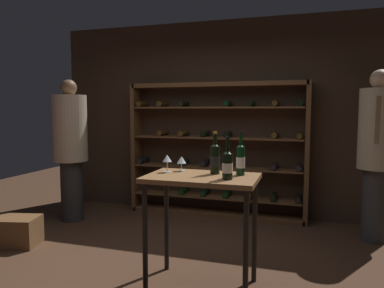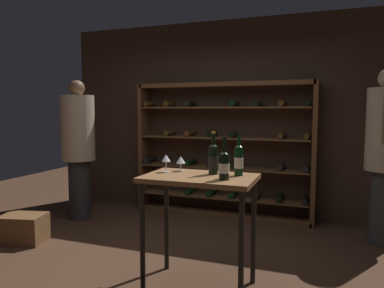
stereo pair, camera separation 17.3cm
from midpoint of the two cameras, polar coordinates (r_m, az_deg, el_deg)
name	(u,v)px [view 1 (the left image)]	position (r m, az deg, el deg)	size (l,w,h in m)	color
ground_plane	(168,272)	(3.65, -5.17, -19.28)	(10.30, 10.30, 0.00)	#472D1E
back_wall	(221,118)	(5.37, 3.56, 4.03)	(4.99, 0.10, 2.80)	#3D2B1E
wine_rack	(217,150)	(5.20, 3.04, -0.98)	(2.54, 0.32, 1.90)	brown
tasting_table	(202,192)	(3.09, -0.09, -7.55)	(0.93, 0.58, 0.97)	brown
person_bystander_dark_jacket	(70,144)	(5.25, -19.36, 0.03)	(0.46, 0.45, 1.93)	#292929
person_guest_plum_blouse	(377,147)	(4.63, 26.00, -0.47)	(0.42, 0.43, 1.97)	#313131
wine_crate	(16,231)	(4.70, -26.74, -12.09)	(0.48, 0.34, 0.32)	brown
wine_bottle_black_capsule	(215,158)	(3.13, 2.03, -2.26)	(0.09, 0.09, 0.37)	black
wine_bottle_red_label	(227,165)	(2.89, 3.86, -3.22)	(0.08, 0.08, 0.34)	black
wine_bottle_amber_reserve	(241,159)	(3.08, 6.01, -2.40)	(0.08, 0.08, 0.37)	black
wine_glass_stemmed_right	(167,159)	(3.23, -5.45, -2.37)	(0.08, 0.08, 0.16)	silver
wine_glass_stemmed_left	(181,160)	(3.28, -3.16, -2.59)	(0.08, 0.08, 0.13)	silver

